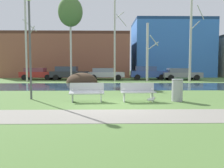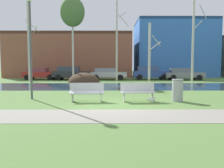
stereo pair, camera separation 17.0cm
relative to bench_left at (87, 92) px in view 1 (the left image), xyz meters
name	(u,v)px [view 1 (the left image)]	position (x,y,z in m)	size (l,w,h in m)	color
ground_plane	(110,85)	(1.20, 9.03, -0.47)	(120.00, 120.00, 0.00)	#517538
paved_path_strip	(115,116)	(1.20, -3.16, -0.47)	(60.00, 2.20, 0.01)	gray
river_band	(110,86)	(1.20, 8.24, -0.47)	(80.00, 6.70, 0.01)	#284256
soil_mound	(82,82)	(-1.58, 12.86, -0.47)	(3.10, 3.48, 1.94)	#423021
bench_left	(87,92)	(0.00, 0.00, 0.00)	(1.63, 0.65, 0.87)	#B2B5B7
bench_right	(138,92)	(2.38, 0.00, 0.00)	(1.63, 0.65, 0.87)	#B2B5B7
trash_bin	(177,90)	(4.25, 0.07, 0.07)	(0.54, 0.54, 1.05)	#999B9E
seagull	(151,99)	(2.96, -0.25, -0.34)	(0.43, 0.16, 0.26)	white
streetlamp	(30,29)	(-2.85, 0.88, 2.97)	(0.32, 0.32, 5.12)	#4C4C51
birch_far_left	(26,39)	(-7.39, 14.02, 3.90)	(1.27, 2.13, 8.63)	beige
birch_left	(70,12)	(-2.67, 13.06, 6.45)	(2.42, 2.42, 8.93)	beige
birch_center_left	(115,36)	(1.78, 14.38, 4.32)	(1.34, 2.23, 9.43)	beige
birch_center	(148,52)	(5.26, 14.40, 2.66)	(1.32, 2.32, 6.14)	beige
birch_center_right	(191,37)	(9.64, 13.80, 4.16)	(1.41, 2.16, 9.09)	beige
parked_van_nearest_red	(38,73)	(-7.24, 17.27, 0.28)	(4.06, 2.03, 1.40)	maroon
parked_sedan_second_dark	(69,73)	(-3.49, 16.85, 0.35)	(4.38, 2.11, 1.57)	#282B30
parked_hatch_third_silver	(105,73)	(0.75, 17.14, 0.27)	(4.33, 2.18, 1.37)	#B2B5BC
parked_wagon_fourth_blue	(148,73)	(5.81, 17.49, 0.35)	(4.27, 2.10, 1.58)	#2D4793
parked_suv_fifth_grey	(181,74)	(9.53, 16.61, 0.26)	(4.45, 2.18, 1.36)	slate
building_brick_low	(70,56)	(-4.77, 25.89, 2.66)	(17.51, 9.91, 6.27)	brown
building_blue_store	(170,49)	(10.71, 25.98, 3.73)	(11.33, 8.08, 8.41)	#3870C6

